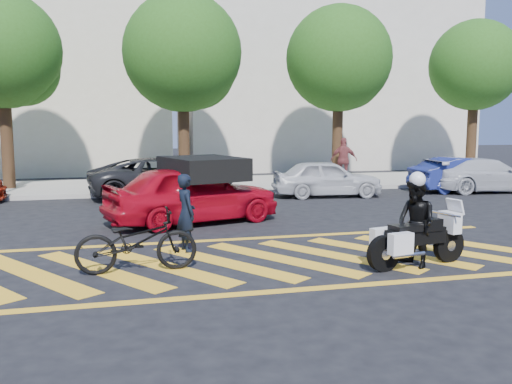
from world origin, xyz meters
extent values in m
plane|color=black|center=(0.00, 0.00, 0.00)|extent=(90.00, 90.00, 0.00)
cube|color=#9E998E|center=(0.00, 12.00, 0.07)|extent=(60.00, 5.00, 0.15)
cube|color=yellow|center=(-3.90, 0.00, 0.00)|extent=(2.43, 3.21, 0.01)
cube|color=yellow|center=(-2.80, 0.00, 0.00)|extent=(2.43, 3.21, 0.01)
cube|color=yellow|center=(-1.70, 0.00, 0.00)|extent=(2.43, 3.21, 0.01)
cube|color=yellow|center=(-0.60, 0.00, 0.00)|extent=(2.43, 3.21, 0.01)
cube|color=yellow|center=(0.50, 0.00, 0.00)|extent=(2.43, 3.21, 0.01)
cube|color=yellow|center=(1.60, 0.00, 0.00)|extent=(2.43, 3.21, 0.01)
cube|color=yellow|center=(2.70, 0.00, 0.00)|extent=(2.43, 3.21, 0.01)
cube|color=yellow|center=(3.80, 0.00, 0.00)|extent=(2.43, 3.21, 0.01)
cube|color=yellow|center=(4.90, 0.00, 0.00)|extent=(2.43, 3.21, 0.01)
cube|color=yellow|center=(0.00, -1.90, 0.00)|extent=(12.00, 0.20, 0.01)
cube|color=yellow|center=(0.00, 1.90, 0.00)|extent=(12.00, 0.20, 0.01)
cube|color=beige|center=(-8.00, 21.00, 5.00)|extent=(16.00, 8.00, 10.00)
cube|color=beige|center=(9.00, 21.00, 5.50)|extent=(16.00, 8.00, 11.00)
cylinder|color=black|center=(-6.50, 12.00, 2.00)|extent=(0.44, 0.44, 4.00)
sphere|color=#285717|center=(-6.50, 12.00, 5.16)|extent=(4.20, 4.20, 4.20)
sphere|color=#285717|center=(-5.90, 12.30, 4.53)|extent=(2.73, 2.73, 2.73)
cylinder|color=black|center=(0.00, 12.00, 2.00)|extent=(0.44, 0.44, 4.00)
sphere|color=#285717|center=(0.00, 12.00, 5.26)|extent=(4.60, 4.60, 4.60)
sphere|color=#285717|center=(0.60, 12.30, 4.58)|extent=(2.99, 2.99, 2.99)
cylinder|color=black|center=(6.50, 12.00, 2.00)|extent=(0.44, 0.44, 4.00)
sphere|color=#285717|center=(6.50, 12.00, 5.21)|extent=(4.40, 4.40, 4.40)
sphere|color=#285717|center=(7.10, 12.30, 4.55)|extent=(2.86, 2.86, 2.86)
cylinder|color=black|center=(13.00, 12.00, 2.00)|extent=(0.44, 0.44, 4.00)
sphere|color=#285717|center=(13.00, 12.00, 5.10)|extent=(4.00, 4.00, 4.00)
sphere|color=#285717|center=(13.60, 12.30, 4.50)|extent=(2.60, 2.60, 2.60)
imported|color=black|center=(-1.17, 1.06, 0.78)|extent=(0.50, 0.64, 1.56)
imported|color=black|center=(-2.17, -0.27, 0.54)|extent=(2.09, 0.80, 1.08)
cylinder|color=black|center=(1.97, -1.25, 0.32)|extent=(0.64, 0.26, 0.63)
cylinder|color=silver|center=(1.97, -1.25, 0.32)|extent=(0.22, 0.19, 0.19)
cylinder|color=black|center=(3.43, -0.95, 0.32)|extent=(0.64, 0.26, 0.63)
cylinder|color=silver|center=(3.43, -0.95, 0.32)|extent=(0.22, 0.19, 0.19)
cube|color=black|center=(2.65, -1.11, 0.55)|extent=(1.22, 0.48, 0.29)
cube|color=black|center=(2.93, -1.05, 0.75)|extent=(0.48, 0.37, 0.21)
cube|color=black|center=(2.42, -1.15, 0.73)|extent=(0.58, 0.42, 0.11)
cube|color=silver|center=(3.43, -0.95, 0.75)|extent=(0.29, 0.44, 0.38)
cube|color=silver|center=(2.07, -0.97, 0.53)|extent=(0.46, 0.25, 0.36)
cube|color=silver|center=(2.17, -1.46, 0.53)|extent=(0.46, 0.25, 0.36)
imported|color=black|center=(2.65, -1.10, 0.79)|extent=(0.74, 0.87, 1.58)
imported|color=#A70718|center=(-0.66, 4.10, 0.76)|extent=(4.78, 3.02, 1.52)
imported|color=black|center=(-1.08, 9.20, 0.69)|extent=(5.20, 2.86, 1.38)
imported|color=#BABBBF|center=(4.50, 8.00, 0.64)|extent=(3.91, 1.92, 1.28)
imported|color=navy|center=(9.90, 8.15, 0.64)|extent=(3.95, 1.62, 1.27)
imported|color=#B3B5BB|center=(10.70, 7.80, 0.63)|extent=(4.47, 2.11, 1.26)
imported|color=brown|center=(6.34, 10.89, 1.06)|extent=(1.15, 0.81, 1.81)
camera|label=1|loc=(-2.35, -9.59, 2.56)|focal=38.00mm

